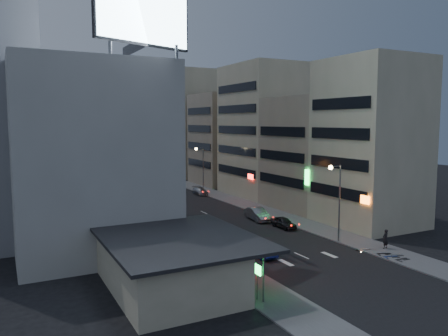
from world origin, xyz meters
TOP-DOWN VIEW (x-y plane):
  - ground at (0.00, 0.00)m, footprint 180.00×180.00m
  - sidewalk_left at (-8.00, 30.00)m, footprint 4.00×120.00m
  - sidewalk_right at (8.00, 30.00)m, footprint 4.00×120.00m
  - food_court at (-13.90, 2.00)m, footprint 11.00×13.00m
  - white_building at (-17.00, 20.00)m, footprint 14.00×24.00m
  - shophouse_near at (15.00, 10.50)m, footprint 10.00×11.00m
  - shophouse_mid at (15.50, 22.00)m, footprint 11.00×12.00m
  - shophouse_far at (15.00, 35.00)m, footprint 10.00×14.00m
  - far_left_a at (-15.50, 45.00)m, footprint 11.00×10.00m
  - far_left_b at (-16.00, 58.00)m, footprint 12.00×10.00m
  - far_right_a at (15.50, 50.00)m, footprint 11.00×12.00m
  - far_right_b at (16.00, 64.00)m, footprint 12.00×12.00m
  - billboard at (-12.99, 9.97)m, footprint 9.52×3.75m
  - street_lamp_right_near at (5.90, 6.00)m, footprint 1.60×0.44m
  - street_lamp_left at (-5.90, 22.00)m, footprint 1.60×0.44m
  - street_lamp_right_far at (5.90, 40.00)m, footprint 1.60×0.44m
  - parked_car_right_near at (4.72, 13.67)m, footprint 1.57×3.83m
  - parked_car_right_mid at (4.11, 18.57)m, footprint 2.19×4.95m
  - parked_car_left at (-4.75, 29.57)m, footprint 2.65×5.06m
  - parked_car_right_far at (5.60, 39.76)m, footprint 2.13×4.50m
  - road_car_blue at (-3.61, 5.72)m, footprint 1.72×4.22m
  - road_car_silver at (-3.74, 16.12)m, footprint 2.97×5.48m
  - person at (8.55, 1.84)m, footprint 0.73×0.52m
  - scooter_black_a at (7.87, -1.19)m, footprint 0.75×1.97m
  - scooter_silver_a at (8.35, -0.27)m, footprint 1.36×1.99m
  - scooter_blue at (7.64, -0.40)m, footprint 1.31×2.08m
  - scooter_black_b at (7.74, 0.48)m, footprint 1.42×2.06m
  - scooter_silver_b at (7.04, 2.59)m, footprint 0.87×1.75m

SIDE VIEW (x-z plane):
  - ground at x=0.00m, z-range 0.00..0.00m
  - sidewalk_left at x=-8.00m, z-range 0.00..0.12m
  - sidewalk_right at x=8.00m, z-range 0.00..0.12m
  - scooter_silver_b at x=7.04m, z-range 0.12..1.15m
  - parked_car_right_far at x=5.60m, z-range 0.00..1.27m
  - parked_car_right_near at x=4.72m, z-range 0.00..1.30m
  - parked_car_left at x=-4.75m, z-range 0.00..1.36m
  - road_car_blue at x=-3.61m, z-range 0.00..1.36m
  - scooter_silver_a at x=8.35m, z-range 0.12..1.28m
  - scooter_black_a at x=7.87m, z-range 0.12..1.30m
  - scooter_black_b at x=7.74m, z-range 0.12..1.32m
  - scooter_blue at x=7.64m, z-range 0.12..1.33m
  - road_car_silver at x=-3.74m, z-range 0.00..1.51m
  - parked_car_right_mid at x=4.11m, z-range 0.00..1.58m
  - person at x=8.55m, z-range 0.12..2.01m
  - food_court at x=-13.90m, z-range 0.05..3.92m
  - street_lamp_right_near at x=5.90m, z-range 1.35..9.37m
  - street_lamp_left at x=-5.90m, z-range 1.35..9.37m
  - street_lamp_right_far at x=5.90m, z-range 1.35..9.37m
  - far_left_b at x=-16.00m, z-range 0.00..15.00m
  - shophouse_mid at x=15.50m, z-range 0.00..16.00m
  - white_building at x=-17.00m, z-range 0.00..18.00m
  - far_right_a at x=15.50m, z-range 0.00..18.00m
  - shophouse_near at x=15.00m, z-range 0.00..20.00m
  - far_left_a at x=-15.50m, z-range 0.00..20.00m
  - shophouse_far at x=15.00m, z-range 0.00..22.00m
  - far_right_b at x=16.00m, z-range 0.00..24.00m
  - billboard at x=-12.99m, z-range 18.56..24.76m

